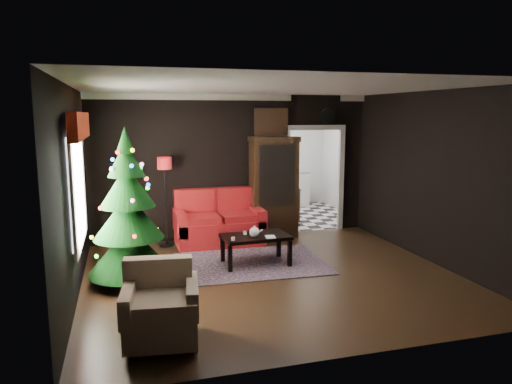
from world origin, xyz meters
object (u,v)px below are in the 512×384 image
object	(u,v)px
loveseat	(219,217)
kitchen_table	(281,203)
floor_lamp	(166,202)
wall_clock	(328,116)
curio_cabinet	(274,189)
teapot	(254,232)
armchair	(161,302)
coffee_table	(256,249)
christmas_tree	(128,212)

from	to	relation	value
loveseat	kitchen_table	xyz separation A→B (m)	(1.80, 1.65, -0.12)
floor_lamp	wall_clock	xyz separation A→B (m)	(3.32, 0.34, 1.55)
loveseat	curio_cabinet	bearing A→B (deg)	10.83
teapot	kitchen_table	bearing A→B (deg)	64.34
teapot	wall_clock	world-z (taller)	wall_clock
loveseat	floor_lamp	xyz separation A→B (m)	(-0.97, 0.06, 0.33)
armchair	teapot	distance (m)	2.72
wall_clock	teapot	bearing A→B (deg)	-136.84
armchair	teapot	size ratio (longest dim) A/B	4.26
loveseat	floor_lamp	world-z (taller)	floor_lamp
loveseat	teapot	bearing A→B (deg)	-80.71
loveseat	curio_cabinet	xyz separation A→B (m)	(1.15, 0.22, 0.45)
armchair	coffee_table	world-z (taller)	armchair
floor_lamp	teapot	size ratio (longest dim) A/B	8.72
armchair	teapot	bearing A→B (deg)	60.38
curio_cabinet	armchair	bearing A→B (deg)	-122.58
wall_clock	floor_lamp	bearing A→B (deg)	-174.24
curio_cabinet	christmas_tree	world-z (taller)	christmas_tree
floor_lamp	wall_clock	distance (m)	3.68
armchair	wall_clock	bearing A→B (deg)	55.30
loveseat	wall_clock	bearing A→B (deg)	9.66
curio_cabinet	coffee_table	xyz separation A→B (m)	(-0.83, -1.64, -0.70)
loveseat	teapot	distance (m)	1.59
armchair	christmas_tree	bearing A→B (deg)	105.38
coffee_table	kitchen_table	bearing A→B (deg)	64.19
loveseat	teapot	xyz separation A→B (m)	(0.26, -1.56, 0.08)
armchair	wall_clock	distance (m)	5.89
floor_lamp	kitchen_table	size ratio (longest dim) A/B	2.20
wall_clock	curio_cabinet	bearing A→B (deg)	-171.47
curio_cabinet	armchair	xyz separation A→B (m)	(-2.53, -3.95, -0.49)
loveseat	christmas_tree	xyz separation A→B (m)	(-1.66, -1.76, 0.55)
christmas_tree	wall_clock	size ratio (longest dim) A/B	7.06
coffee_table	armchair	bearing A→B (deg)	-126.17
curio_cabinet	kitchen_table	bearing A→B (deg)	65.56
armchair	kitchen_table	distance (m)	6.25
christmas_tree	kitchen_table	bearing A→B (deg)	44.65
floor_lamp	christmas_tree	xyz separation A→B (m)	(-0.68, -1.83, 0.22)
loveseat	wall_clock	xyz separation A→B (m)	(2.35, 0.40, 1.88)
loveseat	armchair	world-z (taller)	loveseat
loveseat	teapot	world-z (taller)	loveseat
curio_cabinet	coffee_table	world-z (taller)	curio_cabinet
curio_cabinet	wall_clock	size ratio (longest dim) A/B	5.94
wall_clock	coffee_table	bearing A→B (deg)	-138.22
floor_lamp	armchair	xyz separation A→B (m)	(-0.40, -3.80, -0.37)
armchair	wall_clock	size ratio (longest dim) A/B	2.52
curio_cabinet	floor_lamp	bearing A→B (deg)	-175.81
floor_lamp	curio_cabinet	bearing A→B (deg)	4.19
teapot	christmas_tree	bearing A→B (deg)	-174.00
curio_cabinet	floor_lamp	distance (m)	2.13
floor_lamp	coffee_table	size ratio (longest dim) A/B	1.56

